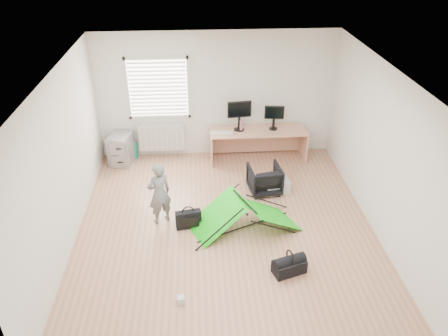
{
  "coord_description": "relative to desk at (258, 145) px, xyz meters",
  "views": [
    {
      "loc": [
        -0.43,
        -5.92,
        4.64
      ],
      "look_at": [
        0.0,
        0.4,
        0.95
      ],
      "focal_mm": 35.0,
      "sensor_mm": 36.0,
      "label": 1
    }
  ],
  "objects": [
    {
      "name": "window",
      "position": [
        -2.06,
        0.33,
        1.2
      ],
      "size": [
        1.2,
        0.06,
        1.2
      ],
      "primitive_type": "cube",
      "color": "silver",
      "rests_on": "back_wall"
    },
    {
      "name": "office_chair",
      "position": [
        -0.04,
        -1.29,
        -0.07
      ],
      "size": [
        0.66,
        0.67,
        0.55
      ],
      "primitive_type": "imported",
      "rotation": [
        0.0,
        0.0,
        3.27
      ],
      "color": "black",
      "rests_on": "ground"
    },
    {
      "name": "duffel_bag",
      "position": [
        0.0,
        -3.51,
        -0.24
      ],
      "size": [
        0.54,
        0.39,
        0.21
      ],
      "primitive_type": "cube",
      "rotation": [
        0.0,
        0.0,
        0.32
      ],
      "color": "black",
      "rests_on": "ground"
    },
    {
      "name": "white_box",
      "position": [
        -1.6,
        -3.99,
        -0.3
      ],
      "size": [
        0.12,
        0.12,
        0.1
      ],
      "primitive_type": "cube",
      "rotation": [
        0.0,
        0.0,
        0.19
      ],
      "color": "silver",
      "rests_on": "ground"
    },
    {
      "name": "monitor_right",
      "position": [
        0.32,
        0.04,
        0.54
      ],
      "size": [
        0.41,
        0.14,
        0.39
      ],
      "primitive_type": "cube",
      "rotation": [
        0.0,
        0.0,
        -0.12
      ],
      "color": "black",
      "rests_on": "desk"
    },
    {
      "name": "thermos",
      "position": [
        -0.36,
        0.0,
        0.46
      ],
      "size": [
        0.07,
        0.07,
        0.23
      ],
      "primitive_type": "cylinder",
      "rotation": [
        0.0,
        0.0,
        0.05
      ],
      "color": "#A85E74",
      "rests_on": "desk"
    },
    {
      "name": "radiator",
      "position": [
        -2.06,
        0.29,
        0.1
      ],
      "size": [
        1.0,
        0.12,
        0.6
      ],
      "primitive_type": "cube",
      "color": "silver",
      "rests_on": "back_wall"
    },
    {
      "name": "filing_cabinet",
      "position": [
        -2.91,
        0.04,
        -0.02
      ],
      "size": [
        0.55,
        0.65,
        0.65
      ],
      "primitive_type": "cube",
      "rotation": [
        0.0,
        0.0,
        -0.25
      ],
      "color": "gray",
      "rests_on": "ground"
    },
    {
      "name": "storage_crate",
      "position": [
        0.2,
        -1.3,
        -0.22
      ],
      "size": [
        0.5,
        0.38,
        0.26
      ],
      "primitive_type": "cube",
      "rotation": [
        0.0,
        0.0,
        0.14
      ],
      "color": "silver",
      "rests_on": "ground"
    },
    {
      "name": "monitor_left",
      "position": [
        -0.41,
        0.04,
        0.59
      ],
      "size": [
        0.51,
        0.16,
        0.48
      ],
      "primitive_type": "cube",
      "rotation": [
        0.0,
        0.0,
        0.11
      ],
      "color": "black",
      "rests_on": "desk"
    },
    {
      "name": "tote_bag",
      "position": [
        -2.76,
        0.26,
        -0.17
      ],
      "size": [
        0.31,
        0.17,
        0.35
      ],
      "primitive_type": "cube",
      "rotation": [
        0.0,
        0.0,
        -0.15
      ],
      "color": "#1D896E",
      "rests_on": "ground"
    },
    {
      "name": "keyboard",
      "position": [
        -0.78,
        -0.12,
        0.36
      ],
      "size": [
        0.48,
        0.18,
        0.02
      ],
      "primitive_type": "cube",
      "rotation": [
        0.0,
        0.0,
        -0.04
      ],
      "color": "beige",
      "rests_on": "desk"
    },
    {
      "name": "laptop_bag",
      "position": [
        -1.49,
        -2.31,
        -0.19
      ],
      "size": [
        0.45,
        0.21,
        0.32
      ],
      "primitive_type": "cube",
      "rotation": [
        0.0,
        0.0,
        0.2
      ],
      "color": "black",
      "rests_on": "ground"
    },
    {
      "name": "ground",
      "position": [
        -0.86,
        -2.38,
        -0.35
      ],
      "size": [
        5.5,
        5.5,
        0.0
      ],
      "primitive_type": "plane",
      "color": "tan",
      "rests_on": "ground"
    },
    {
      "name": "kite",
      "position": [
        -0.55,
        -2.4,
        -0.07
      ],
      "size": [
        1.92,
        1.42,
        0.55
      ],
      "primitive_type": null,
      "rotation": [
        0.0,
        0.0,
        0.42
      ],
      "color": "#15C312",
      "rests_on": "ground"
    },
    {
      "name": "desk",
      "position": [
        0.0,
        0.0,
        0.0
      ],
      "size": [
        2.04,
        0.66,
        0.7
      ],
      "primitive_type": "cube",
      "rotation": [
        0.0,
        0.0,
        0.01
      ],
      "color": "tan",
      "rests_on": "ground"
    },
    {
      "name": "person",
      "position": [
        -1.97,
        -2.1,
        0.23
      ],
      "size": [
        0.5,
        0.44,
        1.15
      ],
      "primitive_type": "imported",
      "rotation": [
        0.0,
        0.0,
        3.65
      ],
      "color": "slate",
      "rests_on": "ground"
    },
    {
      "name": "back_wall",
      "position": [
        -0.86,
        0.37,
        1.0
      ],
      "size": [
        5.0,
        0.02,
        2.7
      ],
      "primitive_type": "cube",
      "color": "silver",
      "rests_on": "ground"
    }
  ]
}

